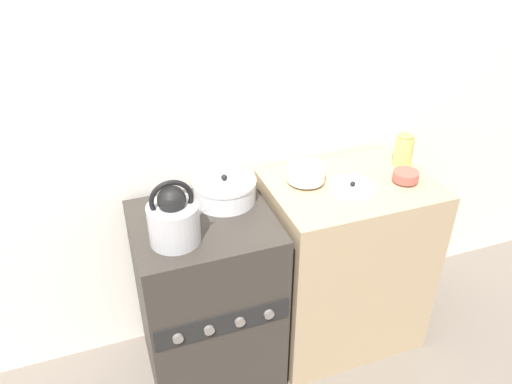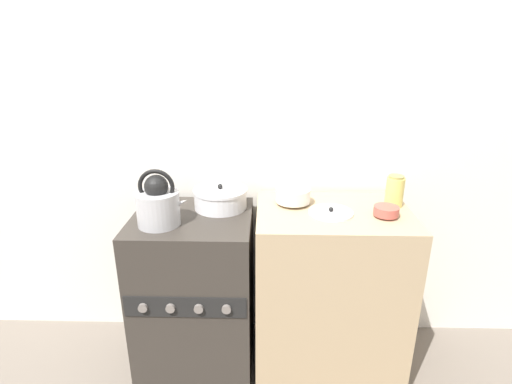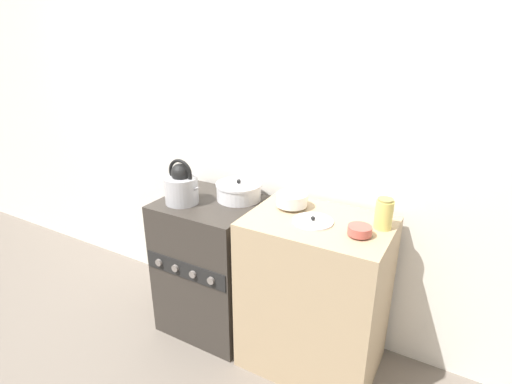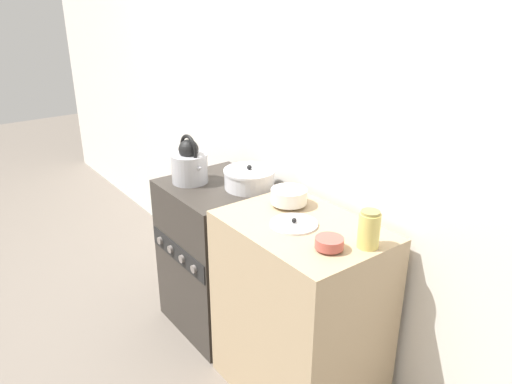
{
  "view_description": "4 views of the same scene",
  "coord_description": "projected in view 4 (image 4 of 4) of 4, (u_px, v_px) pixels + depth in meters",
  "views": [
    {
      "loc": [
        -0.38,
        -1.45,
        2.13
      ],
      "look_at": [
        0.23,
        0.25,
        1.02
      ],
      "focal_mm": 35.0,
      "sensor_mm": 36.0,
      "label": 1
    },
    {
      "loc": [
        0.38,
        -1.58,
        1.73
      ],
      "look_at": [
        0.33,
        0.3,
        1.04
      ],
      "focal_mm": 28.0,
      "sensor_mm": 36.0,
      "label": 2
    },
    {
      "loc": [
        1.39,
        -1.57,
        1.88
      ],
      "look_at": [
        0.33,
        0.29,
        1.04
      ],
      "focal_mm": 28.0,
      "sensor_mm": 36.0,
      "label": 3
    },
    {
      "loc": [
        2.23,
        -1.1,
        1.96
      ],
      "look_at": [
        0.35,
        0.29,
        0.98
      ],
      "focal_mm": 35.0,
      "sensor_mm": 36.0,
      "label": 4
    }
  ],
  "objects": [
    {
      "name": "small_ceramic_bowl",
      "position": [
        329.0,
        243.0,
        2.04
      ],
      "size": [
        0.12,
        0.12,
        0.05
      ],
      "color": "#B75147",
      "rests_on": "counter"
    },
    {
      "name": "counter",
      "position": [
        299.0,
        312.0,
        2.45
      ],
      "size": [
        0.77,
        0.55,
        0.95
      ],
      "color": "tan",
      "rests_on": "ground_plane"
    },
    {
      "name": "ground_plane",
      "position": [
        184.0,
        335.0,
        3.01
      ],
      "size": [
        12.0,
        12.0,
        0.0
      ],
      "primitive_type": "plane",
      "color": "#70665B"
    },
    {
      "name": "loose_pot_lid",
      "position": [
        294.0,
        224.0,
        2.26
      ],
      "size": [
        0.22,
        0.22,
        0.03
      ],
      "color": "silver",
      "rests_on": "counter"
    },
    {
      "name": "kettle",
      "position": [
        190.0,
        164.0,
        2.82
      ],
      "size": [
        0.25,
        0.21,
        0.28
      ],
      "color": "#B2B2B7",
      "rests_on": "stove"
    },
    {
      "name": "cooking_pot",
      "position": [
        249.0,
        179.0,
        2.76
      ],
      "size": [
        0.29,
        0.29,
        0.13
      ],
      "color": "silver",
      "rests_on": "stove"
    },
    {
      "name": "stove",
      "position": [
        220.0,
        256.0,
        2.99
      ],
      "size": [
        0.61,
        0.57,
        0.91
      ],
      "color": "#332D28",
      "rests_on": "ground_plane"
    },
    {
      "name": "storage_jar",
      "position": [
        369.0,
        229.0,
        2.04
      ],
      "size": [
        0.09,
        0.09,
        0.16
      ],
      "color": "#E0CC66",
      "rests_on": "counter"
    },
    {
      "name": "enamel_bowl",
      "position": [
        289.0,
        196.0,
        2.44
      ],
      "size": [
        0.18,
        0.18,
        0.09
      ],
      "color": "beige",
      "rests_on": "counter"
    },
    {
      "name": "wall_back",
      "position": [
        267.0,
        118.0,
        2.87
      ],
      "size": [
        7.0,
        0.06,
        2.5
      ],
      "color": "silver",
      "rests_on": "ground_plane"
    }
  ]
}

